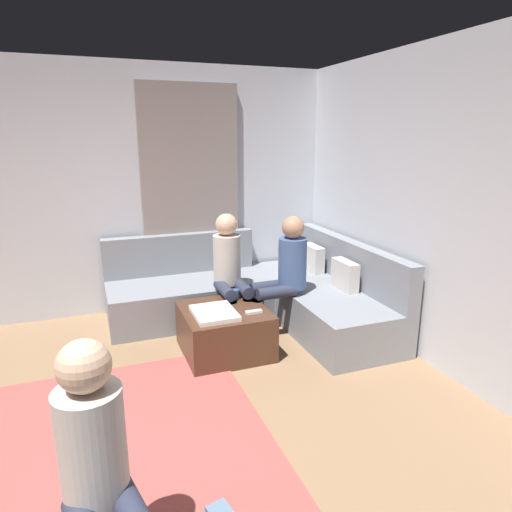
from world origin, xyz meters
TOP-DOWN VIEW (x-y plane):
  - wall_left at (-2.94, 0.00)m, footprint 0.12×6.00m
  - curtain_panel at (-2.84, 1.30)m, footprint 0.06×1.10m
  - area_rug at (-0.20, 0.10)m, footprint 2.60×2.20m
  - sectional_couch at (-2.08, 1.88)m, footprint 2.10×2.55m
  - ottoman at (-1.48, 1.26)m, footprint 0.76×0.76m
  - folded_blanket at (-1.38, 1.14)m, footprint 0.44×0.36m
  - coffee_mug at (-1.70, 1.44)m, footprint 0.08×0.08m
  - game_remote at (-1.30, 1.48)m, footprint 0.05×0.15m
  - person_on_couch_back at (-1.67, 1.93)m, footprint 0.30×0.60m
  - person_on_couch_side at (-1.93, 1.47)m, footprint 0.60×0.30m
  - person_on_armchair at (0.56, 0.13)m, footprint 0.61×0.38m

SIDE VIEW (x-z plane):
  - area_rug at x=-0.20m, z-range 0.00..0.01m
  - ottoman at x=-1.48m, z-range 0.00..0.42m
  - sectional_couch at x=-2.08m, z-range -0.15..0.72m
  - game_remote at x=-1.30m, z-range 0.42..0.44m
  - folded_blanket at x=-1.38m, z-range 0.42..0.46m
  - coffee_mug at x=-1.70m, z-range 0.42..0.52m
  - person_on_armchair at x=0.56m, z-range 0.05..1.23m
  - person_on_couch_back at x=-1.67m, z-range 0.06..1.26m
  - person_on_couch_side at x=-1.93m, z-range 0.06..1.26m
  - curtain_panel at x=-2.84m, z-range 0.00..2.50m
  - wall_left at x=-2.94m, z-range 0.00..2.70m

